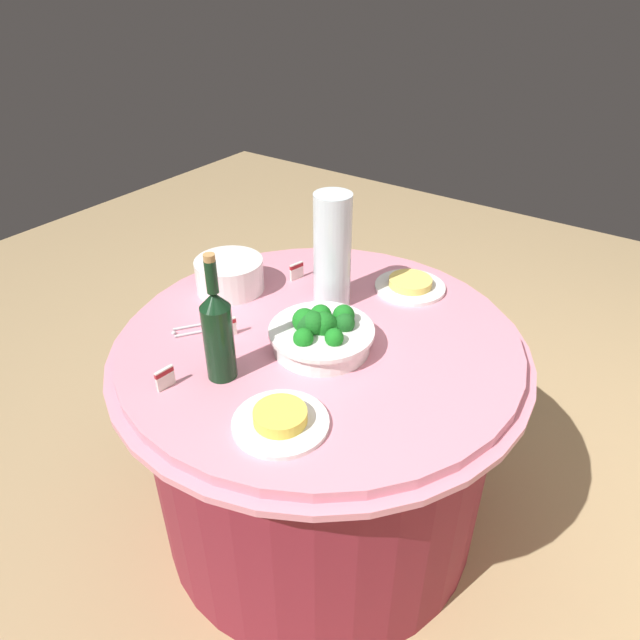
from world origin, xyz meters
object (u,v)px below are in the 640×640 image
Objects in this scene: wine_bottle at (218,332)px; label_placard_front at (297,270)px; food_plate_noodles at (410,285)px; label_placard_mid at (165,377)px; decorative_fruit_vase at (332,257)px; broccoli_bowl at (321,333)px; food_plate_fried_egg at (280,420)px; serving_tongs at (200,328)px; plate_stack at (230,275)px; label_placard_rear at (227,327)px.

wine_bottle is 0.54m from label_placard_front.
food_plate_noodles is 4.00× the size of label_placard_mid.
wine_bottle is at bearing -2.90° from decorative_fruit_vase.
food_plate_noodles is (-0.42, 0.04, -0.04)m from broccoli_bowl.
label_placard_mid is (0.06, -0.31, 0.02)m from food_plate_fried_egg.
label_placard_front reaches higher than food_plate_noodles.
food_plate_fried_egg is at bearing 100.35° from label_placard_mid.
decorative_fruit_vase is 2.18× the size of serving_tongs.
plate_stack is 3.82× the size of label_placard_mid.
wine_bottle is 6.11× the size of label_placard_front.
label_placard_mid is (0.62, 0.07, 0.00)m from label_placard_front.
label_placard_front is (0.15, -0.33, 0.02)m from food_plate_noodles.
label_placard_mid reaches higher than serving_tongs.
wine_bottle is 6.11× the size of label_placard_mid.
food_plate_fried_egg is 0.68m from label_placard_front.
label_placard_rear is at bearing -141.64° from wine_bottle.
food_plate_fried_egg is (0.51, 0.21, -0.13)m from decorative_fruit_vase.
wine_bottle is 0.20m from label_placard_rear.
label_placard_front is (-0.27, -0.29, -0.02)m from broccoli_bowl.
plate_stack is 0.26m from label_placard_rear.
food_plate_noodles is at bearing 142.49° from decorative_fruit_vase.
label_placard_rear is (0.32, -0.13, -0.12)m from decorative_fruit_vase.
serving_tongs is 0.71× the size of food_plate_fried_egg.
plate_stack is 0.34m from decorative_fruit_vase.
broccoli_bowl is 5.09× the size of label_placard_mid.
broccoli_bowl is 0.31m from food_plate_fried_egg.
decorative_fruit_vase is at bearing 177.10° from wine_bottle.
broccoli_bowl reaches higher than label_placard_rear.
broccoli_bowl is 1.80× the size of serving_tongs.
food_plate_fried_egg is at bearing 17.84° from broccoli_bowl.
serving_tongs is at bearing -111.96° from food_plate_fried_egg.
label_placard_mid and label_placard_rear have the same top height.
broccoli_bowl is 5.09× the size of label_placard_rear.
label_placard_front is at bearing 143.39° from plate_stack.
decorative_fruit_vase is (-0.22, -0.11, 0.10)m from broccoli_bowl.
food_plate_noodles is at bearing 145.45° from serving_tongs.
plate_stack is 0.24m from serving_tongs.
decorative_fruit_vase reaches higher than label_placard_front.
label_placard_front is (-0.17, 0.13, -0.02)m from plate_stack.
serving_tongs is 0.40m from label_placard_front.
food_plate_fried_egg is 0.39m from label_placard_rear.
serving_tongs is 2.84× the size of label_placard_rear.
serving_tongs is (0.34, -0.22, -0.14)m from decorative_fruit_vase.
food_plate_noodles is at bearing 125.30° from plate_stack.
label_placard_rear is (-0.02, 0.09, 0.03)m from serving_tongs.
label_placard_mid is at bearing -31.55° from broccoli_bowl.
label_placard_mid is 1.00× the size of label_placard_rear.
label_placard_front is (-0.56, -0.38, 0.02)m from food_plate_fried_egg.
decorative_fruit_vase is at bearing 157.67° from label_placard_rear.
decorative_fruit_vase is at bearing 147.36° from serving_tongs.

